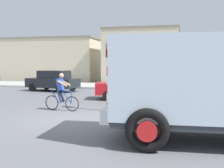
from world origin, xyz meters
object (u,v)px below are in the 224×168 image
(truck_foreground, at_px, (208,82))
(cyclist, at_px, (61,92))
(car_red_near, at_px, (53,81))
(traffic_light_pole, at_px, (108,66))
(car_white_mid, at_px, (131,86))

(truck_foreground, bearing_deg, cyclist, 148.81)
(cyclist, xyz_separation_m, car_red_near, (-4.21, 7.83, -0.05))
(traffic_light_pole, relative_size, car_red_near, 0.75)
(cyclist, bearing_deg, traffic_light_pole, 12.15)
(cyclist, xyz_separation_m, car_white_mid, (2.42, 4.61, -0.05))
(truck_foreground, xyz_separation_m, traffic_light_pole, (-3.89, 4.08, 0.40))
(truck_foreground, distance_m, car_red_near, 15.36)
(car_white_mid, bearing_deg, cyclist, -117.71)
(car_red_near, relative_size, car_white_mid, 1.01)
(truck_foreground, height_order, car_white_mid, truck_foreground)
(car_white_mid, bearing_deg, traffic_light_pole, -94.40)
(traffic_light_pole, height_order, car_white_mid, traffic_light_pole)
(cyclist, relative_size, car_red_near, 0.41)
(car_white_mid, bearing_deg, car_red_near, 154.08)
(traffic_light_pole, bearing_deg, truck_foreground, -46.36)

